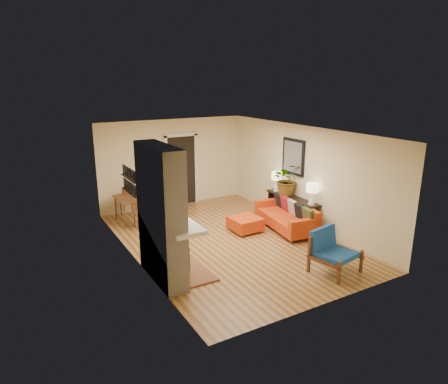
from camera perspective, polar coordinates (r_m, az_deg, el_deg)
The scene contains 10 objects.
room_shell at distance 11.75m, azimuth -3.39°, elevation 3.64°, with size 6.50×6.50×6.50m.
fireplace at distance 7.52m, azimuth -8.70°, elevation -3.59°, with size 1.09×1.68×2.60m.
sofa at distance 10.36m, azimuth 9.16°, elevation -3.45°, with size 1.09×2.02×0.76m.
ottoman at distance 10.11m, azimuth 3.05°, elevation -4.48°, with size 0.73×0.73×0.36m.
blue_chair at distance 8.31m, azimuth 15.04°, elevation -7.82°, with size 0.94×0.93×0.85m.
dining_table at distance 10.94m, azimuth -13.09°, elevation -1.39°, with size 0.66×1.57×0.84m.
console_table at distance 10.70m, azimuth 9.69°, elevation -1.45°, with size 0.34×1.85×0.72m.
lamp_near at distance 10.04m, azimuth 12.48°, elevation 0.12°, with size 0.30×0.30×0.54m.
lamp_far at distance 11.08m, azimuth 7.57°, elevation 1.85°, with size 0.30×0.30×0.54m.
houseplant at distance 10.70m, azimuth 9.04°, elevation 1.82°, with size 0.78×0.68×0.87m, color #1E5919.
Camera 1 is at (-4.52, -7.64, 3.72)m, focal length 32.00 mm.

